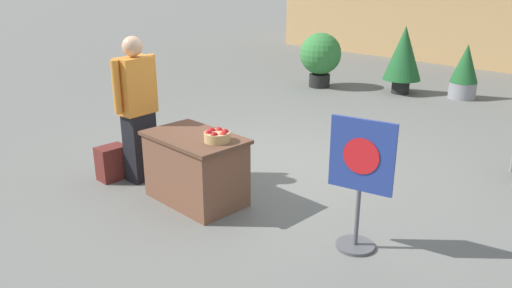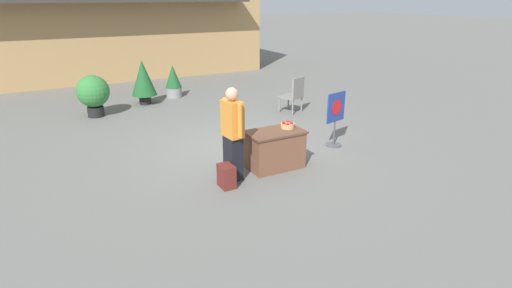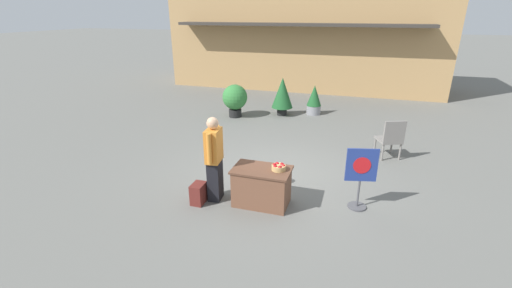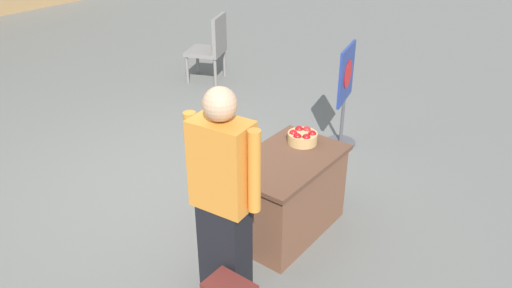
% 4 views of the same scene
% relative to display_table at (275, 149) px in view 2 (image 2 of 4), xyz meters
% --- Properties ---
extents(ground_plane, '(120.00, 120.00, 0.00)m').
position_rel_display_table_xyz_m(ground_plane, '(-0.04, 1.27, -0.38)').
color(ground_plane, slate).
extents(storefront_building, '(12.89, 4.54, 4.95)m').
position_rel_display_table_xyz_m(storefront_building, '(-1.25, 11.87, 2.10)').
color(storefront_building, tan).
rests_on(storefront_building, ground_plane).
extents(display_table, '(1.13, 0.70, 0.76)m').
position_rel_display_table_xyz_m(display_table, '(0.00, 0.00, 0.00)').
color(display_table, brown).
rests_on(display_table, ground_plane).
extents(apple_basket, '(0.27, 0.27, 0.13)m').
position_rel_display_table_xyz_m(apple_basket, '(0.32, 0.05, 0.44)').
color(apple_basket, tan).
rests_on(apple_basket, display_table).
extents(person_visitor, '(0.30, 0.61, 1.74)m').
position_rel_display_table_xyz_m(person_visitor, '(-0.95, -0.10, 0.51)').
color(person_visitor, black).
rests_on(person_visitor, ground_plane).
extents(backpack, '(0.24, 0.34, 0.42)m').
position_rel_display_table_xyz_m(backpack, '(-1.21, -0.35, -0.17)').
color(backpack, maroon).
rests_on(backpack, ground_plane).
extents(poster_board, '(0.58, 0.36, 1.24)m').
position_rel_display_table_xyz_m(poster_board, '(1.83, 0.42, 0.29)').
color(poster_board, '#4C4C51').
rests_on(poster_board, ground_plane).
extents(patio_chair, '(0.72, 0.72, 1.06)m').
position_rel_display_table_xyz_m(patio_chair, '(2.53, 3.15, 0.20)').
color(patio_chair, gray).
rests_on(patio_chair, ground_plane).
extents(potted_plant_far_right, '(0.78, 0.78, 1.39)m').
position_rel_display_table_xyz_m(potted_plant_far_right, '(-1.06, 6.24, 0.42)').
color(potted_plant_far_right, black).
rests_on(potted_plant_far_right, ground_plane).
extents(potted_plant_near_left, '(0.54, 0.54, 1.08)m').
position_rel_display_table_xyz_m(potted_plant_near_left, '(0.04, 6.73, 0.16)').
color(potted_plant_near_left, gray).
rests_on(potted_plant_near_left, ground_plane).
extents(potted_plant_near_right, '(0.90, 0.90, 1.18)m').
position_rel_display_table_xyz_m(potted_plant_near_right, '(-2.64, 5.53, 0.30)').
color(potted_plant_near_right, black).
rests_on(potted_plant_near_right, ground_plane).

